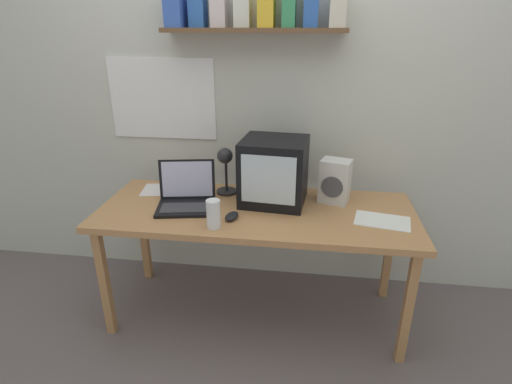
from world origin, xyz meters
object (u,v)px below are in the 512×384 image
at_px(laptop, 187,195).
at_px(space_heater, 335,181).
at_px(desk_lamp, 225,165).
at_px(open_notebook, 382,221).
at_px(computer_mouse, 232,216).
at_px(corner_desk, 256,218).
at_px(loose_paper_near_laptop, 161,190).
at_px(juice_glass, 214,215).
at_px(crt_monitor, 274,171).

distance_m(laptop, space_heater, 0.83).
height_order(desk_lamp, open_notebook, desk_lamp).
bearing_deg(computer_mouse, corner_desk, 51.95).
xyz_separation_m(corner_desk, loose_paper_near_laptop, (-0.61, 0.19, 0.06)).
xyz_separation_m(laptop, loose_paper_near_laptop, (-0.22, 0.19, -0.06)).
height_order(juice_glass, computer_mouse, juice_glass).
relative_size(juice_glass, space_heater, 0.59).
bearing_deg(juice_glass, desk_lamp, 93.00).
bearing_deg(laptop, corner_desk, -9.89).
height_order(space_heater, loose_paper_near_laptop, space_heater).
bearing_deg(desk_lamp, computer_mouse, -81.25).
bearing_deg(crt_monitor, space_heater, 11.81).
bearing_deg(space_heater, juice_glass, -129.85).
height_order(corner_desk, laptop, laptop).
bearing_deg(desk_lamp, laptop, -146.22).
xyz_separation_m(crt_monitor, desk_lamp, (-0.28, 0.05, 0.01)).
bearing_deg(juice_glass, crt_monitor, 53.66).
xyz_separation_m(crt_monitor, space_heater, (0.34, 0.04, -0.06)).
distance_m(corner_desk, crt_monitor, 0.28).
relative_size(corner_desk, desk_lamp, 5.86).
height_order(corner_desk, desk_lamp, desk_lamp).
distance_m(corner_desk, open_notebook, 0.67).
bearing_deg(laptop, crt_monitor, 3.77).
relative_size(corner_desk, loose_paper_near_laptop, 7.03).
distance_m(laptop, computer_mouse, 0.31).
bearing_deg(computer_mouse, space_heater, 28.91).
relative_size(desk_lamp, space_heater, 1.19).
bearing_deg(computer_mouse, loose_paper_near_laptop, 147.03).
xyz_separation_m(juice_glass, space_heater, (0.60, 0.40, 0.06)).
height_order(corner_desk, juice_glass, juice_glass).
distance_m(corner_desk, loose_paper_near_laptop, 0.64).
relative_size(crt_monitor, juice_glass, 2.57).
height_order(juice_glass, loose_paper_near_laptop, juice_glass).
distance_m(crt_monitor, desk_lamp, 0.29).
distance_m(desk_lamp, space_heater, 0.63).
bearing_deg(open_notebook, space_heater, 137.88).
height_order(laptop, space_heater, space_heater).
height_order(laptop, desk_lamp, desk_lamp).
height_order(crt_monitor, computer_mouse, crt_monitor).
relative_size(corner_desk, computer_mouse, 14.78).
xyz_separation_m(space_heater, open_notebook, (0.24, -0.22, -0.12)).
xyz_separation_m(corner_desk, juice_glass, (-0.18, -0.24, 0.12)).
distance_m(desk_lamp, open_notebook, 0.91).
xyz_separation_m(space_heater, loose_paper_near_laptop, (-1.04, 0.03, -0.12)).
relative_size(desk_lamp, juice_glass, 2.00).
bearing_deg(loose_paper_near_laptop, computer_mouse, -32.97).
xyz_separation_m(juice_glass, open_notebook, (0.84, 0.18, -0.06)).
height_order(crt_monitor, loose_paper_near_laptop, crt_monitor).
bearing_deg(crt_monitor, laptop, -160.75).
bearing_deg(corner_desk, juice_glass, -126.43).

